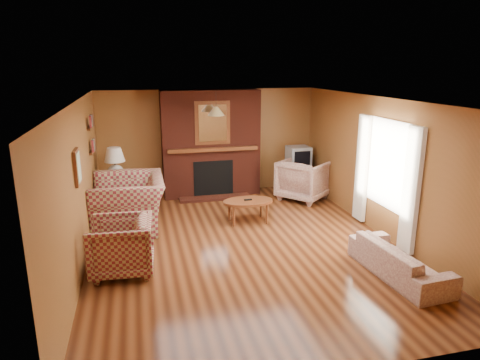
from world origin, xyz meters
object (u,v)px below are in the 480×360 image
object	(u,v)px
crt_tv	(298,156)
floral_armchair	(303,180)
coffee_table	(248,203)
table_lamp	(115,162)
plaid_armchair	(121,246)
fireplace	(211,144)
floral_sofa	(399,260)
plaid_loveseat	(129,203)
side_table	(117,194)
tv_stand	(298,178)

from	to	relation	value
crt_tv	floral_armchair	bearing A→B (deg)	-100.32
crt_tv	coffee_table	bearing A→B (deg)	-133.87
table_lamp	plaid_armchair	bearing A→B (deg)	-87.12
fireplace	floral_armchair	distance (m)	2.23
floral_sofa	table_lamp	size ratio (longest dim) A/B	2.41
plaid_loveseat	crt_tv	distance (m)	4.20
fireplace	side_table	distance (m)	2.34
floral_sofa	floral_armchair	world-z (taller)	floral_armchair
fireplace	side_table	bearing A→B (deg)	-165.71
tv_stand	fireplace	bearing A→B (deg)	173.27
plaid_armchair	table_lamp	bearing A→B (deg)	-173.46
side_table	crt_tv	world-z (taller)	crt_tv
fireplace	floral_sofa	distance (m)	5.04
tv_stand	floral_armchair	bearing A→B (deg)	-101.81
plaid_loveseat	crt_tv	world-z (taller)	crt_tv
coffee_table	table_lamp	size ratio (longest dim) A/B	1.40
fireplace	crt_tv	world-z (taller)	fireplace
fireplace	plaid_loveseat	world-z (taller)	fireplace
floral_sofa	tv_stand	world-z (taller)	tv_stand
plaid_loveseat	tv_stand	world-z (taller)	plaid_loveseat
floral_sofa	crt_tv	distance (m)	4.43
plaid_armchair	coffee_table	distance (m)	2.78
crt_tv	fireplace	bearing A→B (deg)	174.70
coffee_table	table_lamp	xyz separation A→B (m)	(-2.45, 1.42, 0.62)
floral_armchair	crt_tv	world-z (taller)	crt_tv
plaid_loveseat	coffee_table	size ratio (longest dim) A/B	1.52
side_table	plaid_armchair	bearing A→B (deg)	-87.12
plaid_armchair	coffee_table	world-z (taller)	plaid_armchair
plaid_loveseat	side_table	size ratio (longest dim) A/B	2.37
plaid_armchair	tv_stand	size ratio (longest dim) A/B	1.45
plaid_armchair	side_table	distance (m)	2.99
plaid_armchair	floral_armchair	distance (m)	4.71
side_table	floral_armchair	bearing A→B (deg)	-4.35
fireplace	plaid_armchair	size ratio (longest dim) A/B	2.69
plaid_loveseat	plaid_armchair	distance (m)	1.81
fireplace	table_lamp	size ratio (longest dim) A/B	3.49
plaid_armchair	crt_tv	xyz separation A→B (m)	(4.00, 3.33, 0.44)
floral_armchair	table_lamp	distance (m)	4.08
fireplace	coffee_table	distance (m)	2.14
fireplace	crt_tv	distance (m)	2.09
plaid_armchair	floral_sofa	bearing A→B (deg)	78.32
fireplace	table_lamp	bearing A→B (deg)	-165.71
plaid_loveseat	floral_sofa	size ratio (longest dim) A/B	0.89
tv_stand	crt_tv	xyz separation A→B (m)	(0.00, -0.01, 0.54)
plaid_armchair	crt_tv	world-z (taller)	crt_tv
floral_sofa	side_table	world-z (taller)	side_table
floral_sofa	coffee_table	world-z (taller)	floral_sofa
floral_sofa	floral_armchair	distance (m)	3.74
fireplace	floral_sofa	xyz separation A→B (m)	(1.90, -4.57, -0.94)
floral_sofa	floral_armchair	size ratio (longest dim) A/B	1.69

